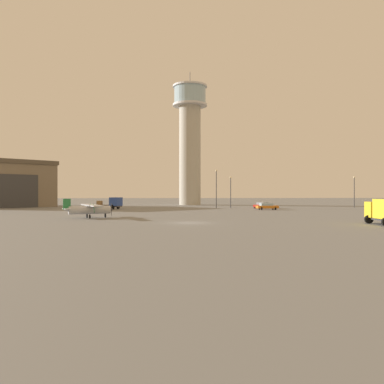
{
  "coord_description": "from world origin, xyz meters",
  "views": [
    {
      "loc": [
        -2.48,
        -46.91,
        3.69
      ],
      "look_at": [
        1.89,
        24.15,
        3.74
      ],
      "focal_mm": 36.45,
      "sensor_mm": 36.0,
      "label": 1
    }
  ],
  "objects_px": {
    "truck_flatbed_blue": "(111,203)",
    "light_post_east": "(231,189)",
    "car_orange": "(267,206)",
    "light_post_north": "(216,185)",
    "control_tower": "(190,137)",
    "light_post_west": "(354,189)",
    "car_red": "(262,205)",
    "airplane_silver": "(89,209)"
  },
  "relations": [
    {
      "from": "light_post_east",
      "to": "light_post_north",
      "type": "distance_m",
      "value": 4.37
    },
    {
      "from": "control_tower",
      "to": "light_post_west",
      "type": "bearing_deg",
      "value": -29.85
    },
    {
      "from": "truck_flatbed_blue",
      "to": "light_post_east",
      "type": "relative_size",
      "value": 1.01
    },
    {
      "from": "car_orange",
      "to": "car_red",
      "type": "distance_m",
      "value": 7.39
    },
    {
      "from": "airplane_silver",
      "to": "car_orange",
      "type": "relative_size",
      "value": 1.97
    },
    {
      "from": "light_post_west",
      "to": "light_post_east",
      "type": "relative_size",
      "value": 1.02
    },
    {
      "from": "truck_flatbed_blue",
      "to": "car_orange",
      "type": "xyz_separation_m",
      "value": [
        33.49,
        -5.81,
        -0.51
      ]
    },
    {
      "from": "car_red",
      "to": "light_post_east",
      "type": "height_order",
      "value": "light_post_east"
    },
    {
      "from": "airplane_silver",
      "to": "light_post_north",
      "type": "height_order",
      "value": "light_post_north"
    },
    {
      "from": "car_orange",
      "to": "car_red",
      "type": "height_order",
      "value": "same"
    },
    {
      "from": "control_tower",
      "to": "light_post_east",
      "type": "xyz_separation_m",
      "value": [
        8.34,
        -22.82,
        -15.51
      ]
    },
    {
      "from": "car_red",
      "to": "control_tower",
      "type": "bearing_deg",
      "value": -102.52
    },
    {
      "from": "car_orange",
      "to": "car_red",
      "type": "relative_size",
      "value": 1.02
    },
    {
      "from": "airplane_silver",
      "to": "light_post_east",
      "type": "bearing_deg",
      "value": 30.38
    },
    {
      "from": "control_tower",
      "to": "truck_flatbed_blue",
      "type": "bearing_deg",
      "value": -125.08
    },
    {
      "from": "car_orange",
      "to": "light_post_west",
      "type": "xyz_separation_m",
      "value": [
        24.24,
        10.79,
        3.84
      ]
    },
    {
      "from": "car_orange",
      "to": "light_post_west",
      "type": "bearing_deg",
      "value": 19.0
    },
    {
      "from": "control_tower",
      "to": "light_post_east",
      "type": "bearing_deg",
      "value": -69.93
    },
    {
      "from": "airplane_silver",
      "to": "light_post_north",
      "type": "distance_m",
      "value": 39.45
    },
    {
      "from": "car_orange",
      "to": "control_tower",
      "type": "bearing_deg",
      "value": 108.63
    },
    {
      "from": "truck_flatbed_blue",
      "to": "light_post_north",
      "type": "relative_size",
      "value": 0.84
    },
    {
      "from": "airplane_silver",
      "to": "car_red",
      "type": "xyz_separation_m",
      "value": [
        32.9,
        31.66,
        -0.56
      ]
    },
    {
      "from": "airplane_silver",
      "to": "truck_flatbed_blue",
      "type": "distance_m",
      "value": 30.14
    },
    {
      "from": "airplane_silver",
      "to": "truck_flatbed_blue",
      "type": "height_order",
      "value": "airplane_silver"
    },
    {
      "from": "control_tower",
      "to": "light_post_north",
      "type": "bearing_deg",
      "value": -79.47
    },
    {
      "from": "truck_flatbed_blue",
      "to": "airplane_silver",
      "type": "bearing_deg",
      "value": -62.86
    },
    {
      "from": "car_red",
      "to": "light_post_north",
      "type": "relative_size",
      "value": 0.51
    },
    {
      "from": "car_orange",
      "to": "light_post_east",
      "type": "height_order",
      "value": "light_post_east"
    },
    {
      "from": "car_red",
      "to": "light_post_west",
      "type": "height_order",
      "value": "light_post_west"
    },
    {
      "from": "truck_flatbed_blue",
      "to": "light_post_west",
      "type": "relative_size",
      "value": 0.99
    },
    {
      "from": "airplane_silver",
      "to": "light_post_west",
      "type": "relative_size",
      "value": 1.22
    },
    {
      "from": "control_tower",
      "to": "car_orange",
      "type": "distance_m",
      "value": 40.82
    },
    {
      "from": "control_tower",
      "to": "light_post_east",
      "type": "relative_size",
      "value": 5.23
    },
    {
      "from": "car_orange",
      "to": "truck_flatbed_blue",
      "type": "bearing_deg",
      "value": 165.17
    },
    {
      "from": "car_red",
      "to": "light_post_west",
      "type": "distance_m",
      "value": 24.04
    },
    {
      "from": "light_post_west",
      "to": "car_orange",
      "type": "bearing_deg",
      "value": -156.02
    },
    {
      "from": "light_post_east",
      "to": "light_post_north",
      "type": "bearing_deg",
      "value": -149.03
    },
    {
      "from": "car_orange",
      "to": "light_post_north",
      "type": "distance_m",
      "value": 13.37
    },
    {
      "from": "airplane_silver",
      "to": "truck_flatbed_blue",
      "type": "relative_size",
      "value": 1.22
    },
    {
      "from": "airplane_silver",
      "to": "light_post_north",
      "type": "xyz_separation_m",
      "value": [
        22.38,
        32.24,
        3.98
      ]
    },
    {
      "from": "light_post_east",
      "to": "truck_flatbed_blue",
      "type": "bearing_deg",
      "value": -171.01
    },
    {
      "from": "light_post_west",
      "to": "truck_flatbed_blue",
      "type": "bearing_deg",
      "value": -175.07
    }
  ]
}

